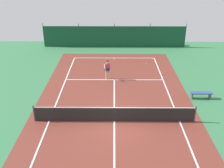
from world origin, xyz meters
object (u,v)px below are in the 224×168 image
(tennis_ball_near_player, at_px, (146,63))
(parked_car, at_px, (97,35))
(tennis_player, at_px, (107,68))
(courtside_bench, at_px, (201,94))
(tennis_net, at_px, (114,114))

(tennis_ball_near_player, distance_m, parked_car, 9.33)
(tennis_player, height_order, courtside_bench, tennis_player)
(tennis_ball_near_player, relative_size, courtside_bench, 0.04)
(tennis_net, height_order, parked_car, parked_car)
(parked_car, bearing_deg, tennis_player, 97.29)
(tennis_net, bearing_deg, tennis_ball_near_player, 73.21)
(tennis_player, distance_m, courtside_bench, 7.74)
(tennis_net, bearing_deg, tennis_player, 95.11)
(tennis_net, height_order, tennis_ball_near_player, tennis_net)
(parked_car, bearing_deg, tennis_net, 96.35)
(tennis_ball_near_player, xyz_separation_m, courtside_bench, (3.19, -7.24, 0.34))
(tennis_ball_near_player, height_order, courtside_bench, courtside_bench)
(parked_car, bearing_deg, courtside_bench, 119.13)
(tennis_net, relative_size, parked_car, 2.40)
(tennis_ball_near_player, bearing_deg, courtside_bench, -66.21)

